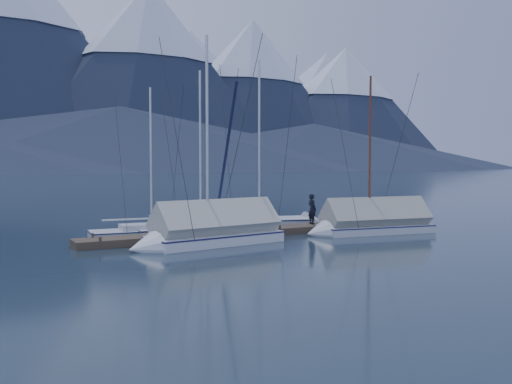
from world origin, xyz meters
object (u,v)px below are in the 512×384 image
Objects in this scene: sailboat_open_mid at (209,230)px; sailboat_open_right at (268,224)px; person at (312,209)px; sailboat_open_left at (160,233)px; sailboat_covered_near at (367,225)px; sailboat_covered_far at (205,234)px.

sailboat_open_right is at bearing 12.91° from sailboat_open_mid.
sailboat_open_left is at bearing 77.73° from person.
sailboat_covered_near is 9.05m from sailboat_covered_far.
sailboat_open_right is (6.78, 0.77, 0.04)m from sailboat_open_left.
sailboat_open_left is 8.30m from person.
sailboat_open_right is 3.00m from person.
person is (5.42, -1.58, 1.00)m from sailboat_open_mid.
person is at bearing -16.23° from sailboat_open_mid.
sailboat_covered_far reaches higher than person.
sailboat_open_left reaches higher than person.
sailboat_covered_far reaches higher than sailboat_covered_near.
sailboat_open_right is 1.15× the size of sailboat_covered_near.
sailboat_covered_far is 7.66m from person.
sailboat_covered_far is at bearing -142.43° from sailboat_open_right.
sailboat_covered_near is 3.10m from person.
sailboat_covered_far is (-6.06, -4.66, 0.32)m from sailboat_open_right.
sailboat_open_mid is 5.59× the size of person.
sailboat_open_left is 2.63m from sailboat_open_mid.
sailboat_covered_near is 5.49× the size of person.
sailboat_open_right is 7.65m from sailboat_covered_far.
sailboat_open_mid is at bearing 62.80° from sailboat_covered_far.
sailboat_open_mid reaches higher than person.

